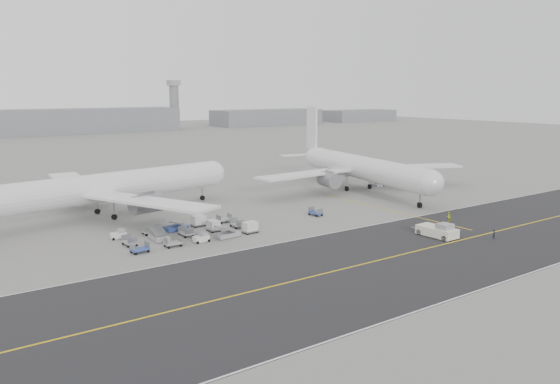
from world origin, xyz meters
TOP-DOWN VIEW (x-y plane):
  - ground at (0.00, 0.00)m, footprint 700.00×700.00m
  - taxiway at (5.02, -17.98)m, footprint 220.00×59.00m
  - horizon_buildings at (30.00, 260.00)m, footprint 520.00×28.00m
  - control_tower at (100.00, 265.00)m, footprint 7.00×7.00m
  - airliner_a at (-19.37, 32.80)m, footprint 57.85×56.76m
  - airliner_b at (41.08, 25.73)m, footprint 56.45×57.54m
  - pushback_tug at (21.43, -14.40)m, footprint 3.41×8.88m
  - jet_bridge at (42.74, 29.15)m, footprint 15.59×7.00m
  - gse_cluster at (-12.95, 10.50)m, footprint 27.98×17.60m
  - stray_dolly at (14.59, 9.96)m, footprint 1.88×2.83m
  - ground_crew_a at (27.88, -20.72)m, footprint 0.73×0.61m
  - ground_crew_b at (31.96, -8.38)m, footprint 1.10×0.98m

SIDE VIEW (x-z plane):
  - ground at x=0.00m, z-range 0.00..0.00m
  - horizon_buildings at x=30.00m, z-range -14.00..14.00m
  - gse_cluster at x=-12.95m, z-range -1.03..1.03m
  - stray_dolly at x=14.59m, z-range -0.83..0.83m
  - taxiway at x=5.02m, z-range -0.01..0.03m
  - ground_crew_a at x=27.88m, z-range 0.00..1.70m
  - ground_crew_b at x=31.96m, z-range 0.00..1.87m
  - pushback_tug at x=21.43m, z-range -0.23..2.31m
  - jet_bridge at x=42.74m, z-range 1.15..7.00m
  - airliner_b at x=41.08m, z-range -4.24..15.75m
  - airliner_a at x=-19.37m, z-range -4.26..15.84m
  - control_tower at x=100.00m, z-range 0.63..31.88m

